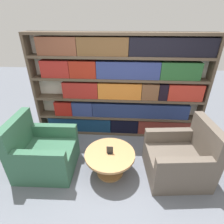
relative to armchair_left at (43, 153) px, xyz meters
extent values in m
plane|color=slate|center=(1.22, -0.27, -0.32)|extent=(14.00, 14.00, 0.00)
cube|color=silver|center=(1.22, 1.29, 0.74)|extent=(3.48, 0.05, 2.11)
cube|color=brown|center=(-0.50, 1.17, 0.74)|extent=(0.05, 0.30, 2.11)
cube|color=brown|center=(2.93, 1.17, 0.74)|extent=(0.05, 0.30, 2.11)
cube|color=brown|center=(1.22, 1.17, -0.29)|extent=(3.38, 0.30, 0.05)
cube|color=brown|center=(1.22, 1.17, 0.10)|extent=(3.38, 0.30, 0.05)
cube|color=brown|center=(1.22, 1.17, 0.52)|extent=(3.38, 0.30, 0.05)
cube|color=brown|center=(1.22, 1.17, 0.95)|extent=(3.38, 0.30, 0.05)
cube|color=brown|center=(1.22, 1.17, 1.37)|extent=(3.38, 0.30, 0.05)
cube|color=brown|center=(1.22, 1.17, 1.77)|extent=(3.38, 0.30, 0.05)
cube|color=navy|center=(0.36, 1.14, -0.11)|extent=(1.39, 0.20, 0.32)
cube|color=black|center=(1.36, 1.14, -0.11)|extent=(0.60, 0.20, 0.32)
cube|color=maroon|center=(2.26, 1.14, -0.11)|extent=(1.19, 0.20, 0.32)
cube|color=#A51D15|center=(0.04, 1.14, 0.28)|extent=(0.37, 0.20, 0.31)
cube|color=navy|center=(0.45, 1.14, 0.28)|extent=(0.43, 0.20, 0.31)
cube|color=navy|center=(1.68, 1.14, 0.28)|extent=(2.00, 0.20, 0.31)
cube|color=maroon|center=(0.44, 1.14, 0.71)|extent=(0.71, 0.20, 0.33)
cube|color=orange|center=(1.24, 1.14, 0.71)|extent=(0.86, 0.20, 0.33)
cube|color=brown|center=(1.84, 1.14, 0.71)|extent=(0.33, 0.20, 0.33)
cube|color=black|center=(2.10, 1.14, 0.71)|extent=(0.17, 0.20, 0.33)
cube|color=red|center=(2.53, 1.14, 0.71)|extent=(0.67, 0.20, 0.33)
cube|color=maroon|center=(-0.01, 1.14, 1.13)|extent=(0.55, 0.20, 0.33)
cube|color=maroon|center=(0.53, 1.14, 1.13)|extent=(0.51, 0.20, 0.33)
cube|color=navy|center=(1.39, 1.14, 1.13)|extent=(1.19, 0.20, 0.33)
cube|color=#24562A|center=(2.36, 1.14, 1.13)|extent=(0.74, 0.20, 0.33)
cube|color=brown|center=(0.08, 1.14, 1.55)|extent=(0.74, 0.20, 0.32)
cube|color=brown|center=(0.92, 1.14, 1.55)|extent=(0.92, 0.20, 0.32)
cube|color=black|center=(2.14, 1.14, 1.55)|extent=(1.51, 0.20, 0.32)
cube|color=#336047|center=(0.05, 0.00, -0.10)|extent=(0.95, 0.85, 0.43)
cube|color=#336047|center=(-0.34, -0.01, 0.38)|extent=(0.16, 0.83, 0.54)
cube|color=#336047|center=(0.13, -0.35, 0.23)|extent=(0.79, 0.14, 0.23)
cube|color=#336047|center=(0.11, 0.36, 0.23)|extent=(0.79, 0.14, 0.23)
cube|color=brown|center=(2.21, 0.00, -0.10)|extent=(1.00, 0.91, 0.43)
cube|color=brown|center=(2.60, 0.04, 0.38)|extent=(0.22, 0.84, 0.54)
cube|color=brown|center=(2.10, 0.35, 0.23)|extent=(0.79, 0.19, 0.23)
cube|color=brown|center=(2.17, -0.36, 0.23)|extent=(0.79, 0.19, 0.23)
cylinder|color=#AD7F4C|center=(1.13, -0.04, -0.13)|extent=(0.15, 0.15, 0.38)
cylinder|color=#AD7F4C|center=(1.13, -0.04, -0.30)|extent=(0.44, 0.44, 0.03)
cylinder|color=#AD7F4C|center=(1.13, -0.04, 0.09)|extent=(0.81, 0.81, 0.04)
cube|color=black|center=(1.13, -0.04, 0.11)|extent=(0.06, 0.06, 0.01)
cube|color=#2D2D2D|center=(1.13, -0.04, 0.17)|extent=(0.10, 0.01, 0.13)
camera|label=1|loc=(1.30, -2.16, 2.02)|focal=28.00mm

